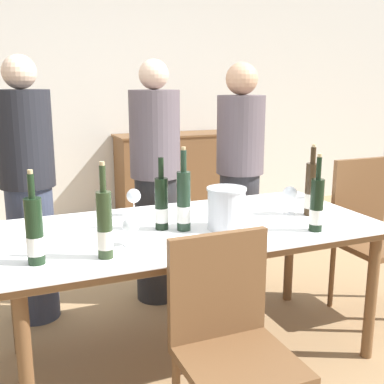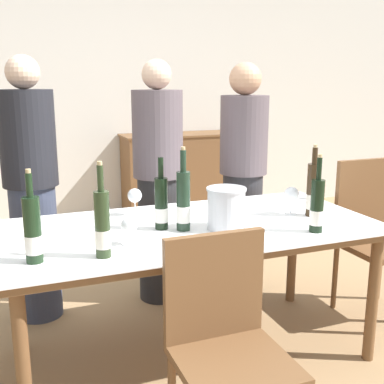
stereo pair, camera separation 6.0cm
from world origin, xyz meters
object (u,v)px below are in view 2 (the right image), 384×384
at_px(chair_right_end, 372,228).
at_px(wine_bottle_4, 33,231).
at_px(wine_bottle_5, 313,191).
at_px(chair_near_front, 225,336).
at_px(person_host, 32,192).
at_px(wine_bottle_2, 161,204).
at_px(wine_bottle_1, 317,207).
at_px(dining_table, 192,238).
at_px(ice_bucket, 226,207).
at_px(wine_bottle_3, 183,202).
at_px(person_guest_right, 243,179).
at_px(wine_glass_2, 135,196).
at_px(wine_glass_1, 292,195).
at_px(sideboard_cabinet, 179,177).
at_px(wine_bottle_0, 102,225).
at_px(person_guest_left, 158,184).
at_px(wine_glass_0, 129,226).

bearing_deg(chair_right_end, wine_bottle_4, -170.77).
xyz_separation_m(wine_bottle_5, chair_near_front, (-0.83, -0.65, -0.37)).
bearing_deg(person_host, wine_bottle_2, -53.24).
height_order(wine_bottle_1, chair_right_end, wine_bottle_1).
bearing_deg(person_host, dining_table, -46.61).
bearing_deg(wine_bottle_1, ice_bucket, 152.92).
xyz_separation_m(wine_bottle_3, person_guest_right, (0.73, 0.77, -0.09)).
bearing_deg(dining_table, wine_bottle_4, -163.01).
distance_m(wine_bottle_3, wine_glass_2, 0.39).
distance_m(wine_glass_1, wine_glass_2, 0.88).
relative_size(sideboard_cabinet, chair_right_end, 1.23).
height_order(wine_bottle_4, wine_glass_2, wine_bottle_4).
bearing_deg(wine_bottle_0, wine_glass_1, 14.82).
relative_size(wine_glass_2, person_host, 0.09).
bearing_deg(person_host, wine_bottle_5, -30.63).
xyz_separation_m(wine_glass_1, person_guest_left, (-0.55, 0.75, -0.05)).
bearing_deg(dining_table, wine_bottle_3, -142.15).
xyz_separation_m(wine_bottle_3, wine_glass_1, (0.67, 0.06, -0.04)).
height_order(chair_near_front, person_guest_right, person_guest_right).
xyz_separation_m(wine_glass_1, chair_right_end, (0.66, 0.08, -0.29)).
bearing_deg(chair_near_front, wine_bottle_1, 30.25).
bearing_deg(wine_bottle_4, wine_bottle_1, -3.15).
relative_size(wine_glass_1, wine_glass_2, 1.02).
height_order(wine_bottle_0, person_host, person_host).
bearing_deg(wine_bottle_2, wine_bottle_0, -140.35).
relative_size(sideboard_cabinet, wine_bottle_4, 3.11).
relative_size(dining_table, wine_glass_0, 14.86).
height_order(wine_bottle_3, wine_glass_0, wine_bottle_3).
height_order(sideboard_cabinet, person_host, person_host).
distance_m(dining_table, wine_bottle_1, 0.65).
xyz_separation_m(wine_bottle_0, wine_glass_0, (0.14, 0.11, -0.05)).
bearing_deg(dining_table, wine_glass_1, 1.17).
xyz_separation_m(person_host, person_guest_left, (0.80, -0.02, -0.01)).
bearing_deg(chair_near_front, sideboard_cabinet, 73.27).
bearing_deg(wine_glass_0, wine_glass_1, 10.57).
distance_m(sideboard_cabinet, person_host, 2.40).
distance_m(wine_bottle_5, person_guest_left, 1.05).
height_order(wine_bottle_0, wine_glass_0, wine_bottle_0).
height_order(wine_bottle_3, wine_bottle_5, wine_bottle_3).
height_order(wine_bottle_4, person_host, person_host).
xyz_separation_m(sideboard_cabinet, wine_bottle_5, (-0.15, -2.62, 0.42)).
bearing_deg(wine_glass_1, person_guest_right, 85.26).
xyz_separation_m(sideboard_cabinet, wine_bottle_3, (-0.91, -2.60, 0.42)).
xyz_separation_m(dining_table, wine_glass_2, (-0.22, 0.30, 0.17)).
xyz_separation_m(wine_bottle_1, wine_bottle_4, (-1.33, 0.07, 0.00)).
height_order(wine_bottle_5, person_host, person_host).
bearing_deg(wine_bottle_3, wine_glass_1, 5.44).
distance_m(wine_bottle_5, chair_near_front, 1.12).
bearing_deg(person_guest_right, dining_table, -132.58).
distance_m(wine_bottle_2, wine_bottle_4, 0.68).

